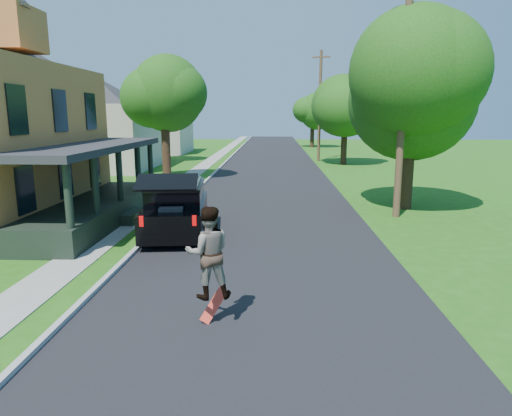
{
  "coord_description": "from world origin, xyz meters",
  "views": [
    {
      "loc": [
        0.3,
        -11.7,
        4.25
      ],
      "look_at": [
        -0.27,
        3.0,
        1.23
      ],
      "focal_mm": 32.0,
      "sensor_mm": 36.0,
      "label": 1
    }
  ],
  "objects_px": {
    "tree_right_near": "(411,81)",
    "black_suv": "(176,209)",
    "skateboarder": "(208,253)",
    "utility_pole_near": "(404,89)"
  },
  "relations": [
    {
      "from": "black_suv",
      "to": "skateboarder",
      "type": "xyz_separation_m",
      "value": [
        2.2,
        -7.23,
        0.61
      ]
    },
    {
      "from": "utility_pole_near",
      "to": "tree_right_near",
      "type": "bearing_deg",
      "value": 54.26
    },
    {
      "from": "skateboarder",
      "to": "utility_pole_near",
      "type": "height_order",
      "value": "utility_pole_near"
    },
    {
      "from": "skateboarder",
      "to": "tree_right_near",
      "type": "relative_size",
      "value": 0.22
    },
    {
      "from": "skateboarder",
      "to": "utility_pole_near",
      "type": "relative_size",
      "value": 0.18
    },
    {
      "from": "black_suv",
      "to": "skateboarder",
      "type": "distance_m",
      "value": 7.58
    },
    {
      "from": "skateboarder",
      "to": "tree_right_near",
      "type": "height_order",
      "value": "tree_right_near"
    },
    {
      "from": "tree_right_near",
      "to": "skateboarder",
      "type": "bearing_deg",
      "value": -120.77
    },
    {
      "from": "tree_right_near",
      "to": "black_suv",
      "type": "bearing_deg",
      "value": -152.01
    },
    {
      "from": "skateboarder",
      "to": "tree_right_near",
      "type": "bearing_deg",
      "value": -133.78
    }
  ]
}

